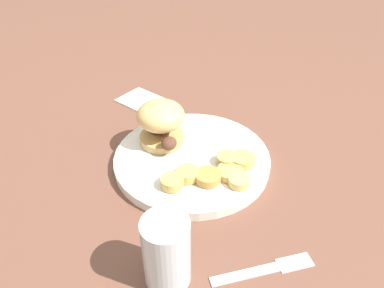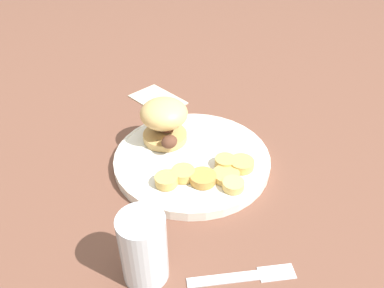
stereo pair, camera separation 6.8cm
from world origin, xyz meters
TOP-DOWN VIEW (x-y plane):
  - ground_plane at (0.00, 0.00)m, footprint 4.00×4.00m
  - dinner_plate at (0.00, 0.00)m, footprint 0.29×0.29m
  - sandwich at (-0.01, 0.07)m, footprint 0.09×0.11m
  - potato_round_0 at (0.04, -0.09)m, footprint 0.04×0.04m
  - potato_round_1 at (-0.09, -0.03)m, footprint 0.04×0.04m
  - potato_round_2 at (-0.01, -0.11)m, footprint 0.04×0.04m
  - potato_round_3 at (-0.04, -0.07)m, footprint 0.05×0.05m
  - potato_round_4 at (-0.05, -0.04)m, footprint 0.04×0.04m
  - potato_round_5 at (0.02, -0.06)m, footprint 0.04×0.04m
  - potato_round_6 at (0.00, -0.09)m, footprint 0.05×0.05m
  - fork at (-0.11, -0.23)m, footprint 0.13×0.10m
  - drinking_glass at (-0.21, -0.13)m, footprint 0.06×0.06m
  - napkin at (0.10, 0.23)m, footprint 0.09×0.13m

SIDE VIEW (x-z plane):
  - ground_plane at x=0.00m, z-range 0.00..0.00m
  - fork at x=-0.11m, z-range 0.00..0.00m
  - napkin at x=0.10m, z-range 0.00..0.01m
  - dinner_plate at x=0.00m, z-range 0.00..0.02m
  - potato_round_6 at x=0.00m, z-range 0.02..0.03m
  - potato_round_2 at x=-0.01m, z-range 0.02..0.03m
  - potato_round_3 at x=-0.04m, z-range 0.02..0.03m
  - potato_round_0 at x=0.04m, z-range 0.02..0.04m
  - potato_round_5 at x=0.02m, z-range 0.02..0.04m
  - potato_round_1 at x=-0.09m, z-range 0.02..0.04m
  - potato_round_4 at x=-0.05m, z-range 0.02..0.04m
  - drinking_glass at x=-0.21m, z-range 0.00..0.11m
  - sandwich at x=-0.01m, z-range 0.02..0.11m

